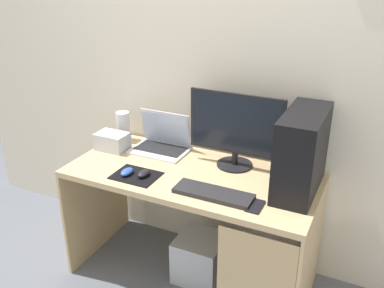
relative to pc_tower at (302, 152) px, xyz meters
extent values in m
plane|color=slate|center=(-0.59, -0.07, -0.96)|extent=(8.00, 8.00, 0.00)
cube|color=beige|center=(-0.59, 0.30, 0.34)|extent=(4.00, 0.04, 2.60)
cube|color=tan|center=(-0.59, -0.07, -0.24)|extent=(1.45, 0.67, 0.03)
cube|color=tan|center=(-1.31, -0.07, -0.61)|extent=(0.02, 0.67, 0.71)
cube|color=tan|center=(0.12, -0.07, -0.61)|extent=(0.02, 0.67, 0.71)
cube|color=tan|center=(-0.09, -0.40, -0.57)|extent=(0.40, 0.01, 0.56)
cube|color=black|center=(0.00, 0.00, 0.00)|extent=(0.20, 0.47, 0.44)
cylinder|color=black|center=(-0.40, 0.12, -0.21)|extent=(0.21, 0.21, 0.01)
cylinder|color=black|center=(-0.40, 0.12, -0.17)|extent=(0.04, 0.04, 0.08)
cube|color=black|center=(-0.40, 0.11, 0.05)|extent=(0.56, 0.02, 0.36)
cube|color=black|center=(-0.40, 0.10, 0.05)|extent=(0.53, 0.00, 0.33)
cube|color=silver|center=(-0.91, 0.10, -0.21)|extent=(0.36, 0.24, 0.01)
cube|color=black|center=(-0.91, 0.12, -0.20)|extent=(0.32, 0.16, 0.00)
cube|color=silver|center=(-0.91, 0.20, -0.09)|extent=(0.36, 0.05, 0.23)
cube|color=#ADC1E5|center=(-0.91, 0.19, -0.09)|extent=(0.33, 0.05, 0.21)
cylinder|color=silver|center=(-1.22, 0.16, -0.12)|extent=(0.09, 0.09, 0.20)
cube|color=#B7BCC6|center=(-1.20, 0.00, -0.16)|extent=(0.20, 0.14, 0.11)
cube|color=#232326|center=(-0.38, -0.26, -0.21)|extent=(0.42, 0.14, 0.02)
cube|color=black|center=(-0.86, -0.25, -0.22)|extent=(0.26, 0.20, 0.00)
ellipsoid|color=black|center=(-0.82, -0.24, -0.20)|extent=(0.06, 0.10, 0.03)
ellipsoid|color=#2D51B2|center=(-0.91, -0.26, -0.20)|extent=(0.06, 0.10, 0.03)
cube|color=black|center=(-0.15, -0.27, -0.21)|extent=(0.07, 0.13, 0.01)
cube|color=#B7BCC6|center=(-0.54, -0.07, -0.81)|extent=(0.29, 0.29, 0.29)
camera|label=1|loc=(0.35, -2.04, 0.92)|focal=39.76mm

